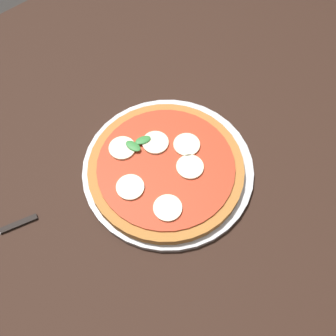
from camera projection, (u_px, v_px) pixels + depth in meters
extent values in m
plane|color=#2D2B28|center=(165.00, 261.00, 1.50)|extent=(6.00, 6.00, 0.00)
cube|color=black|center=(164.00, 160.00, 0.86)|extent=(1.57, 1.18, 0.04)
cube|color=black|center=(219.00, 21.00, 1.60)|extent=(0.07, 0.07, 0.71)
cylinder|color=silver|center=(168.00, 169.00, 0.82)|extent=(0.34, 0.34, 0.01)
cylinder|color=#B27033|center=(166.00, 169.00, 0.80)|extent=(0.30, 0.30, 0.02)
cylinder|color=#B7381E|center=(166.00, 166.00, 0.79)|extent=(0.27, 0.27, 0.00)
cylinder|color=beige|center=(187.00, 145.00, 0.81)|extent=(0.05, 0.05, 0.00)
cylinder|color=beige|center=(155.00, 143.00, 0.81)|extent=(0.05, 0.05, 0.00)
cylinder|color=beige|center=(122.00, 148.00, 0.81)|extent=(0.05, 0.05, 0.00)
cylinder|color=beige|center=(130.00, 187.00, 0.76)|extent=(0.05, 0.05, 0.00)
cylinder|color=beige|center=(168.00, 208.00, 0.74)|extent=(0.05, 0.05, 0.00)
cylinder|color=beige|center=(190.00, 167.00, 0.79)|extent=(0.05, 0.05, 0.00)
ellipsoid|color=#337F38|center=(143.00, 140.00, 0.81)|extent=(0.04, 0.03, 0.00)
ellipsoid|color=#337F38|center=(133.00, 146.00, 0.80)|extent=(0.03, 0.04, 0.00)
cube|color=black|center=(19.00, 224.00, 0.76)|extent=(0.07, 0.03, 0.01)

